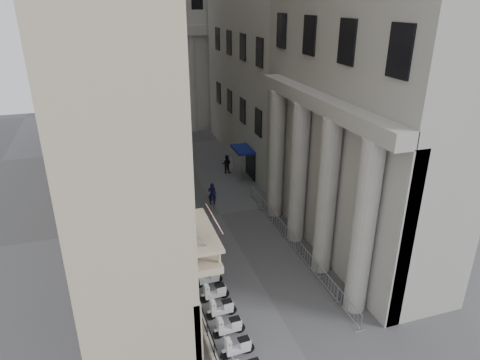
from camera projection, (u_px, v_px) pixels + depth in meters
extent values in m
cube|color=#B7B4AD|center=(158.00, 8.00, 54.00)|extent=(22.00, 10.00, 30.00)
cylinder|color=silver|center=(157.00, 175.00, 39.91)|extent=(0.06, 0.06, 1.95)
cylinder|color=silver|center=(184.00, 172.00, 40.61)|extent=(0.06, 0.06, 1.95)
cylinder|color=silver|center=(154.00, 165.00, 42.08)|extent=(0.06, 0.06, 1.95)
cylinder|color=silver|center=(179.00, 163.00, 42.78)|extent=(0.06, 0.06, 1.95)
cube|color=silver|center=(168.00, 159.00, 40.95)|extent=(2.66, 2.66, 0.11)
cone|color=silver|center=(167.00, 154.00, 40.77)|extent=(3.55, 3.55, 0.89)
cylinder|color=#95979D|center=(159.00, 144.00, 38.20)|extent=(0.16, 0.16, 8.21)
cylinder|color=#95979D|center=(169.00, 97.00, 37.10)|extent=(2.45, 0.50, 0.12)
cube|color=#95979D|center=(182.00, 97.00, 37.58)|extent=(0.54, 0.30, 0.15)
cube|color=black|center=(158.00, 184.00, 37.98)|extent=(0.47, 0.96, 1.95)
cube|color=#19E54C|center=(159.00, 181.00, 37.91)|extent=(0.19, 0.69, 1.08)
imported|color=#0E0D36|center=(212.00, 194.00, 36.03)|extent=(0.80, 0.64, 1.93)
imported|color=black|center=(227.00, 164.00, 42.54)|extent=(1.14, 1.05, 1.89)
imported|color=black|center=(185.00, 156.00, 44.56)|extent=(1.04, 0.74, 1.98)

